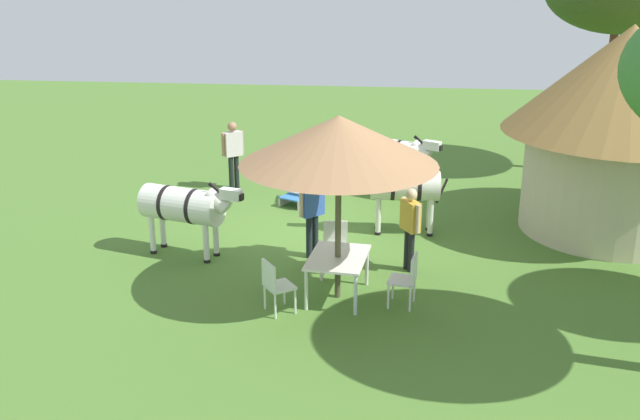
{
  "coord_description": "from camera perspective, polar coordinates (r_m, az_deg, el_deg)",
  "views": [
    {
      "loc": [
        13.98,
        1.63,
        5.61
      ],
      "look_at": [
        0.84,
        0.25,
        1.0
      ],
      "focal_mm": 42.4,
      "sensor_mm": 36.0,
      "label": 1
    }
  ],
  "objects": [
    {
      "name": "ground_plane",
      "position": [
        15.15,
        -0.61,
        -2.5
      ],
      "size": [
        36.0,
        36.0,
        0.0
      ],
      "primitive_type": "plane",
      "color": "#4B742D"
    },
    {
      "name": "thatched_hut",
      "position": [
        16.33,
        21.87,
        6.44
      ],
      "size": [
        4.75,
        4.75,
        4.22
      ],
      "rotation": [
        0.0,
        0.0,
        5.91
      ],
      "color": "beige",
      "rests_on": "ground_plane"
    },
    {
      "name": "shade_umbrella",
      "position": [
        11.96,
        1.43,
        5.27
      ],
      "size": [
        3.2,
        3.2,
        3.12
      ],
      "color": "#4E4B30",
      "rests_on": "ground_plane"
    },
    {
      "name": "patio_dining_table",
      "position": [
        12.62,
        1.35,
        -3.88
      ],
      "size": [
        1.38,
        1.07,
        0.74
      ],
      "rotation": [
        0.0,
        0.0,
        -0.11
      ],
      "color": "white",
      "rests_on": "ground_plane"
    },
    {
      "name": "patio_chair_west_end",
      "position": [
        12.16,
        -3.43,
        -5.54
      ],
      "size": [
        0.6,
        0.6,
        0.9
      ],
      "rotation": [
        0.0,
        0.0,
        0.63
      ],
      "color": "silver",
      "rests_on": "ground_plane"
    },
    {
      "name": "patio_chair_east_end",
      "position": [
        12.45,
        6.59,
        -5.03
      ],
      "size": [
        0.51,
        0.49,
        0.9
      ],
      "rotation": [
        0.0,
        0.0,
        -3.33
      ],
      "color": "silver",
      "rests_on": "ground_plane"
    },
    {
      "name": "patio_chair_near_hut",
      "position": [
        13.76,
        1.19,
        -2.47
      ],
      "size": [
        0.47,
        0.49,
        0.9
      ],
      "rotation": [
        0.0,
        0.0,
        -1.46
      ],
      "color": "silver",
      "rests_on": "ground_plane"
    },
    {
      "name": "guest_beside_umbrella",
      "position": [
        14.15,
        -0.6,
        0.25
      ],
      "size": [
        0.47,
        0.47,
        1.67
      ],
      "rotation": [
        0.0,
        0.0,
        5.51
      ],
      "color": "#1C242A",
      "rests_on": "ground_plane"
    },
    {
      "name": "guest_behind_table",
      "position": [
        13.65,
        6.83,
        -0.9
      ],
      "size": [
        0.5,
        0.39,
        1.57
      ],
      "rotation": [
        0.0,
        0.0,
        0.54
      ],
      "color": "black",
      "rests_on": "ground_plane"
    },
    {
      "name": "standing_watcher",
      "position": [
        18.41,
        -6.58,
        4.61
      ],
      "size": [
        0.45,
        0.48,
        1.66
      ],
      "rotation": [
        0.0,
        0.0,
        -0.88
      ],
      "color": "black",
      "rests_on": "ground_plane"
    },
    {
      "name": "striped_lounge_chair",
      "position": [
        17.33,
        -1.72,
        1.23
      ],
      "size": [
        0.96,
        0.84,
        0.61
      ],
      "rotation": [
        0.0,
        0.0,
        4.25
      ],
      "color": "#3472BC",
      "rests_on": "ground_plane"
    },
    {
      "name": "zebra_nearest_camera",
      "position": [
        17.9,
        5.34,
        4.23
      ],
      "size": [
        1.35,
        2.13,
        1.53
      ],
      "rotation": [
        0.0,
        0.0,
        5.82
      ],
      "color": "silver",
      "rests_on": "ground_plane"
    },
    {
      "name": "zebra_by_umbrella",
      "position": [
        14.46,
        -10.19,
        0.31
      ],
      "size": [
        1.07,
        2.19,
        1.53
      ],
      "rotation": [
        0.0,
        0.0,
        6.0
      ],
      "color": "silver",
      "rests_on": "ground_plane"
    },
    {
      "name": "zebra_toward_hut",
      "position": [
        15.48,
        6.23,
        1.78
      ],
      "size": [
        0.66,
        2.09,
        1.54
      ],
      "rotation": [
        0.0,
        0.0,
        3.18
      ],
      "color": "silver",
      "rests_on": "ground_plane"
    }
  ]
}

